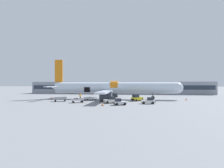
# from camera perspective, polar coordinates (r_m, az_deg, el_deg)

# --- Properties ---
(ground_plane) EXTENTS (500.00, 500.00, 0.00)m
(ground_plane) POSITION_cam_1_polar(r_m,az_deg,el_deg) (46.63, -1.07, -5.35)
(ground_plane) COLOR gray
(terminal_strip) EXTENTS (78.77, 9.80, 5.31)m
(terminal_strip) POSITION_cam_1_polar(r_m,az_deg,el_deg) (78.97, 2.46, -1.21)
(terminal_strip) COLOR gray
(terminal_strip) RESTS_ON ground_plane
(airplane) EXTENTS (38.11, 29.46, 11.58)m
(airplane) POSITION_cam_1_polar(r_m,az_deg,el_deg) (50.05, 0.20, -1.35)
(airplane) COLOR silver
(airplane) RESTS_ON ground_plane
(baggage_tug_lead) EXTENTS (3.10, 2.64, 1.54)m
(baggage_tug_lead) POSITION_cam_1_polar(r_m,az_deg,el_deg) (39.82, -0.48, -5.32)
(baggage_tug_lead) COLOR silver
(baggage_tug_lead) RESTS_ON ground_plane
(baggage_tug_mid) EXTENTS (3.21, 3.05, 1.71)m
(baggage_tug_mid) POSITION_cam_1_polar(r_m,az_deg,el_deg) (45.32, 8.10, -4.58)
(baggage_tug_mid) COLOR yellow
(baggage_tug_mid) RESTS_ON ground_plane
(baggage_tug_rear) EXTENTS (3.05, 1.90, 1.43)m
(baggage_tug_rear) POSITION_cam_1_polar(r_m,az_deg,el_deg) (39.33, 11.85, -5.45)
(baggage_tug_rear) COLOR silver
(baggage_tug_rear) RESTS_ON ground_plane
(baggage_tug_spare) EXTENTS (2.96, 2.53, 1.37)m
(baggage_tug_spare) POSITION_cam_1_polar(r_m,az_deg,el_deg) (36.45, 2.42, -5.92)
(baggage_tug_spare) COLOR silver
(baggage_tug_spare) RESTS_ON ground_plane
(baggage_cart_loading) EXTENTS (4.19, 2.42, 0.95)m
(baggage_cart_loading) POSITION_cam_1_polar(r_m,az_deg,el_deg) (46.79, -7.11, -4.78)
(baggage_cart_loading) COLOR #B7BABF
(baggage_cart_loading) RESTS_ON ground_plane
(baggage_cart_queued) EXTENTS (4.11, 2.58, 1.13)m
(baggage_cart_queued) POSITION_cam_1_polar(r_m,az_deg,el_deg) (45.49, -16.36, -4.75)
(baggage_cart_queued) COLOR #999BA0
(baggage_cart_queued) RESTS_ON ground_plane
(baggage_cart_empty) EXTENTS (3.65, 2.53, 1.07)m
(baggage_cart_empty) POSITION_cam_1_polar(r_m,az_deg,el_deg) (41.58, -11.15, -5.29)
(baggage_cart_empty) COLOR #B7BABF
(baggage_cart_empty) RESTS_ON ground_plane
(ground_crew_loader_a) EXTENTS (0.58, 0.59, 1.84)m
(ground_crew_loader_a) POSITION_cam_1_polar(r_m,az_deg,el_deg) (47.99, -2.64, -4.04)
(ground_crew_loader_a) COLOR #2D2D33
(ground_crew_loader_a) RESTS_ON ground_plane
(ground_crew_loader_b) EXTENTS (0.55, 0.49, 1.62)m
(ground_crew_loader_b) POSITION_cam_1_polar(r_m,az_deg,el_deg) (47.31, -3.59, -4.23)
(ground_crew_loader_b) COLOR #1E2338
(ground_crew_loader_b) RESTS_ON ground_plane
(ground_crew_driver) EXTENTS (0.49, 0.63, 1.80)m
(ground_crew_driver) POSITION_cam_1_polar(r_m,az_deg,el_deg) (48.31, -10.34, -4.03)
(ground_crew_driver) COLOR #2D2D33
(ground_crew_driver) RESTS_ON ground_plane
(suitcase_on_tarmac_upright) EXTENTS (0.45, 0.33, 0.66)m
(suitcase_on_tarmac_upright) POSITION_cam_1_polar(r_m,az_deg,el_deg) (44.82, -9.52, -5.21)
(suitcase_on_tarmac_upright) COLOR #1E2347
(suitcase_on_tarmac_upright) RESTS_ON ground_plane
(safety_cone_nose) EXTENTS (0.50, 0.50, 0.65)m
(safety_cone_nose) POSITION_cam_1_polar(r_m,az_deg,el_deg) (51.16, 23.07, -4.53)
(safety_cone_nose) COLOR black
(safety_cone_nose) RESTS_ON ground_plane
(safety_cone_engine_left) EXTENTS (0.58, 0.58, 0.70)m
(safety_cone_engine_left) POSITION_cam_1_polar(r_m,az_deg,el_deg) (35.13, -3.12, -6.58)
(safety_cone_engine_left) COLOR black
(safety_cone_engine_left) RESTS_ON ground_plane
(safety_cone_wingtip) EXTENTS (0.53, 0.53, 0.75)m
(safety_cone_wingtip) POSITION_cam_1_polar(r_m,az_deg,el_deg) (42.16, 0.24, -5.44)
(safety_cone_wingtip) COLOR black
(safety_cone_wingtip) RESTS_ON ground_plane
(safety_cone_tail) EXTENTS (0.52, 0.52, 0.71)m
(safety_cone_tail) POSITION_cam_1_polar(r_m,az_deg,el_deg) (54.20, -19.25, -4.24)
(safety_cone_tail) COLOR black
(safety_cone_tail) RESTS_ON ground_plane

